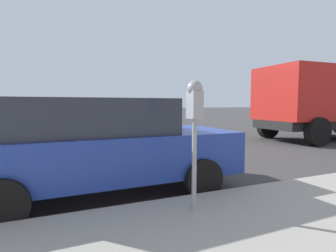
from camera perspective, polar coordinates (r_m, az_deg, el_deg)
The scene contains 4 objects.
ground_plane at distance 5.78m, azimuth -16.45°, elevation -10.44°, with size 220.00×220.00×0.00m, color #3D3A3A.
parking_meter at distance 3.25m, azimuth 5.81°, elevation 3.15°, with size 0.21×0.19×1.62m.
car_blue at distance 4.51m, azimuth -14.28°, elevation -3.91°, with size 2.09×4.42×1.59m.
dump_truck at distance 13.33m, azimuth 32.15°, elevation 4.36°, with size 3.00×6.82×2.98m.
Camera 1 is at (-5.56, 0.59, 1.49)m, focal length 28.00 mm.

